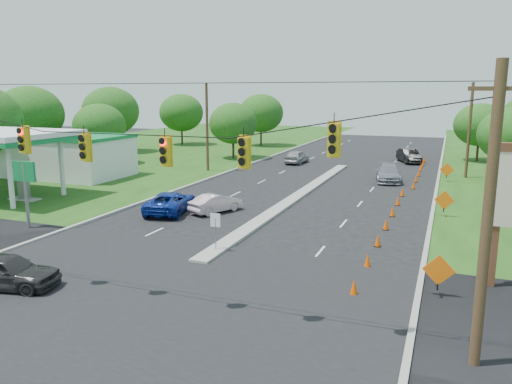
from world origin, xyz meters
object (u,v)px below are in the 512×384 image
at_px(black_sedan, 6,271).
at_px(blue_pickup, 170,202).
at_px(white_sedan, 216,203).
at_px(gas_station, 54,152).

xyz_separation_m(black_sedan, blue_pickup, (-0.57, 14.23, -0.03)).
bearing_deg(black_sedan, white_sedan, -21.52).
distance_m(gas_station, black_sedan, 28.03).
relative_size(gas_station, black_sedan, 4.47).
bearing_deg(gas_station, white_sedan, -17.80).
relative_size(black_sedan, white_sedan, 1.14).
relative_size(gas_station, blue_pickup, 3.78).
height_order(gas_station, black_sedan, gas_station).
xyz_separation_m(gas_station, white_sedan, (19.87, -6.38, -1.94)).
bearing_deg(blue_pickup, gas_station, -35.29).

